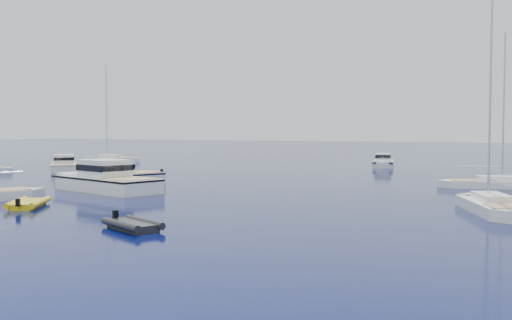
{
  "coord_description": "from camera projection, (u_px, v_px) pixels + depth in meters",
  "views": [
    {
      "loc": [
        19.7,
        -19.98,
        4.83
      ],
      "look_at": [
        -2.66,
        24.69,
        2.2
      ],
      "focal_mm": 41.63,
      "sensor_mm": 36.0,
      "label": 1
    }
  ],
  "objects": [
    {
      "name": "ground",
      "position": [
        65.0,
        235.0,
        26.9
      ],
      "size": [
        400.0,
        400.0,
        0.0
      ],
      "primitive_type": "plane",
      "color": "#081351",
      "rests_on": "ground"
    },
    {
      "name": "motor_cruiser_left",
      "position": [
        111.0,
        185.0,
        51.03
      ],
      "size": [
        6.82,
        10.57,
        2.67
      ],
      "primitive_type": null,
      "rotation": [
        0.0,
        0.0,
        2.74
      ],
      "color": "white",
      "rests_on": "ground"
    },
    {
      "name": "motor_cruiser_centre",
      "position": [
        103.0,
        191.0,
        46.29
      ],
      "size": [
        12.45,
        6.76,
        3.13
      ],
      "primitive_type": null,
      "rotation": [
        0.0,
        0.0,
        1.29
      ],
      "color": "white",
      "rests_on": "ground"
    },
    {
      "name": "motor_cruiser_far_l",
      "position": [
        64.0,
        171.0,
        68.28
      ],
      "size": [
        8.44,
        8.62,
        2.42
      ],
      "primitive_type": null,
      "rotation": [
        0.0,
        0.0,
        0.77
      ],
      "color": "silver",
      "rests_on": "ground"
    },
    {
      "name": "motor_cruiser_horizon",
      "position": [
        383.0,
        167.0,
        75.18
      ],
      "size": [
        4.29,
        8.62,
        2.17
      ],
      "primitive_type": null,
      "rotation": [
        0.0,
        0.0,
        3.36
      ],
      "color": "silver",
      "rests_on": "ground"
    },
    {
      "name": "sailboat_mid_r",
      "position": [
        493.0,
        213.0,
        34.21
      ],
      "size": [
        6.13,
        10.16,
        14.59
      ],
      "primitive_type": null,
      "rotation": [
        0.0,
        0.0,
        0.39
      ],
      "color": "white",
      "rests_on": "ground"
    },
    {
      "name": "sailboat_centre",
      "position": [
        491.0,
        188.0,
        48.48
      ],
      "size": [
        9.16,
        4.91,
        13.05
      ],
      "primitive_type": null,
      "rotation": [
        0.0,
        0.0,
        5.02
      ],
      "color": "white",
      "rests_on": "ground"
    },
    {
      "name": "sailboat_far_l",
      "position": [
        113.0,
        162.0,
        86.71
      ],
      "size": [
        10.16,
        2.8,
        14.87
      ],
      "primitive_type": null,
      "rotation": [
        0.0,
        0.0,
        1.59
      ],
      "color": "white",
      "rests_on": "ground"
    },
    {
      "name": "tender_yellow",
      "position": [
        28.0,
        207.0,
        36.68
      ],
      "size": [
        3.96,
        4.56,
        0.95
      ],
      "primitive_type": null,
      "rotation": [
        0.0,
        0.0,
        0.56
      ],
      "color": "yellow",
      "rests_on": "ground"
    },
    {
      "name": "tender_grey_near",
      "position": [
        133.0,
        229.0,
        28.47
      ],
      "size": [
        4.03,
        3.2,
        0.95
      ],
      "primitive_type": null,
      "rotation": [
        0.0,
        0.0,
        4.31
      ],
      "color": "black",
      "rests_on": "ground"
    },
    {
      "name": "tender_grey_far",
      "position": [
        146.0,
        176.0,
        60.72
      ],
      "size": [
        3.88,
        2.54,
        0.95
      ],
      "primitive_type": null,
      "rotation": [
        0.0,
        0.0,
        1.73
      ],
      "color": "black",
      "rests_on": "ground"
    }
  ]
}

